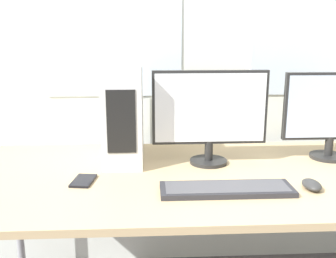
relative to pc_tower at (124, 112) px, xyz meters
The scene contains 8 objects.
wall_back 0.71m from the pc_tower, 37.06° to the left, with size 8.00×0.07×2.70m.
desk 0.60m from the pc_tower, 25.71° to the right, with size 2.30×0.94×0.75m.
pc_tower is the anchor object (origin of this frame).
monitor_main 0.40m from the pc_tower, 14.78° to the right, with size 0.51×0.17×0.42m.
monitor_right_near 0.97m from the pc_tower, ahead, with size 0.46×0.17×0.41m.
keyboard 0.63m from the pc_tower, 47.46° to the right, with size 0.50×0.15×0.02m.
mouse 0.87m from the pc_tower, 30.30° to the right, with size 0.07×0.11×0.03m.
cell_phone 0.41m from the pc_tower, 116.12° to the right, with size 0.10×0.14×0.01m.
Camera 1 is at (-0.38, -1.10, 1.33)m, focal length 42.00 mm.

